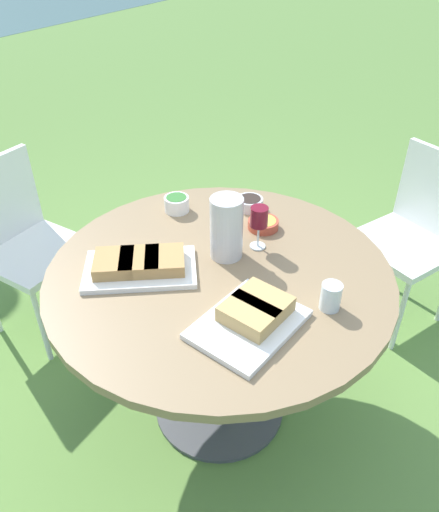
% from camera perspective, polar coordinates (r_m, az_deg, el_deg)
% --- Properties ---
extents(ground_plane, '(40.00, 40.00, 0.00)m').
position_cam_1_polar(ground_plane, '(2.33, 0.00, -16.71)').
color(ground_plane, '#668E42').
extents(dining_table, '(1.24, 1.24, 0.77)m').
position_cam_1_polar(dining_table, '(1.87, 0.00, -4.67)').
color(dining_table, '#4C4C51').
rests_on(dining_table, ground_plane).
extents(chair_near_left, '(0.55, 0.56, 0.89)m').
position_cam_1_polar(chair_near_left, '(2.66, 21.63, 3.07)').
color(chair_near_left, white).
rests_on(chair_near_left, ground_plane).
extents(chair_near_right, '(0.46, 0.44, 0.89)m').
position_cam_1_polar(chair_near_right, '(2.59, -21.74, 2.17)').
color(chair_near_right, white).
rests_on(chair_near_right, ground_plane).
extents(water_pitcher, '(0.13, 0.12, 0.24)m').
position_cam_1_polar(water_pitcher, '(1.79, 0.81, 3.25)').
color(water_pitcher, silver).
rests_on(water_pitcher, dining_table).
extents(wine_glass, '(0.07, 0.07, 0.17)m').
position_cam_1_polar(wine_glass, '(1.84, 4.54, 4.26)').
color(wine_glass, silver).
rests_on(wine_glass, dining_table).
extents(platter_bread_main, '(0.37, 0.29, 0.07)m').
position_cam_1_polar(platter_bread_main, '(1.56, 3.79, -6.85)').
color(platter_bread_main, white).
rests_on(platter_bread_main, dining_table).
extents(platter_charcuterie, '(0.43, 0.45, 0.06)m').
position_cam_1_polar(platter_charcuterie, '(1.78, -9.09, -0.99)').
color(platter_charcuterie, white).
rests_on(platter_charcuterie, dining_table).
extents(bowl_fries, '(0.12, 0.12, 0.04)m').
position_cam_1_polar(bowl_fries, '(2.01, 5.02, 3.71)').
color(bowl_fries, '#B74733').
rests_on(bowl_fries, dining_table).
extents(bowl_salad, '(0.10, 0.10, 0.07)m').
position_cam_1_polar(bowl_salad, '(2.12, -4.92, 6.05)').
color(bowl_salad, white).
rests_on(bowl_salad, dining_table).
extents(bowl_olives, '(0.11, 0.11, 0.05)m').
position_cam_1_polar(bowl_olives, '(2.13, 3.47, 6.09)').
color(bowl_olives, silver).
rests_on(bowl_olives, dining_table).
extents(cup_water_near, '(0.07, 0.07, 0.09)m').
position_cam_1_polar(cup_water_near, '(1.64, 12.60, -4.54)').
color(cup_water_near, silver).
rests_on(cup_water_near, dining_table).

